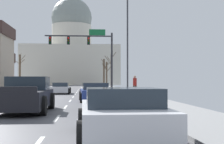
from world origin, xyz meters
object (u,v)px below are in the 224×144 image
Objects in this scene: street_lamp_right at (125,37)px; sedan_near_01 at (91,90)px; bicycle_parked at (130,94)px; pedestrian_00 at (135,84)px; sedan_near_00 at (61,88)px; sedan_near_02 at (95,93)px; sedan_oncoming_01 at (24,85)px; sedan_oncoming_02 at (35,84)px; sedan_oncoming_03 at (41,84)px; pickup_truck_near_03 at (26,96)px; signal_gantry at (88,46)px; sedan_oncoming_00 at (40,86)px; sedan_near_04 at (121,115)px.

sedan_near_01 is (-2.92, -0.14, -4.65)m from street_lamp_right.
pedestrian_00 is at bearing 79.00° from bicycle_parked.
sedan_near_02 is (3.22, -12.49, 0.03)m from sedan_near_00.
sedan_oncoming_01 is 2.77× the size of pedestrian_00.
sedan_near_00 is at bearing 134.28° from street_lamp_right.
street_lamp_right reaches higher than sedan_oncoming_01.
sedan_oncoming_02 is 9.11m from sedan_oncoming_03.
street_lamp_right is 4.34m from pedestrian_00.
pickup_truck_near_03 is at bearing -79.59° from sedan_oncoming_01.
sedan_oncoming_01 is (-10.58, 32.41, -0.02)m from sedan_near_02.
signal_gantry is 17.03m from sedan_near_02.
sedan_oncoming_00 is 19.19m from pedestrian_00.
sedan_oncoming_02 is at bearing 100.71° from sedan_oncoming_00.
sedan_oncoming_03 is (-3.54, 27.30, -0.01)m from sedan_oncoming_00.
sedan_oncoming_01 is 9.00m from sedan_oncoming_02.
sedan_oncoming_00 is 27.52m from sedan_oncoming_03.
sedan_near_00 is 8.80m from pedestrian_00.
sedan_near_00 is 2.53× the size of pedestrian_00.
sedan_near_04 reaches higher than sedan_oncoming_00.
pedestrian_00 reaches higher than sedan_near_02.
street_lamp_right is 1.86× the size of sedan_oncoming_01.
signal_gantry is 1.85× the size of sedan_near_00.
signal_gantry is at bearing -73.75° from sedan_oncoming_03.
signal_gantry is 1.48× the size of pickup_truck_near_03.
signal_gantry is at bearing -68.52° from sedan_oncoming_02.
sedan_oncoming_02 is at bearing 103.58° from sedan_near_00.
bicycle_parked is at bearing -67.80° from sedan_oncoming_00.
pickup_truck_near_03 is at bearing -90.31° from sedan_near_00.
street_lamp_right reaches higher than signal_gantry.
sedan_oncoming_01 reaches higher than sedan_near_00.
pedestrian_00 is (4.13, -9.15, -4.29)m from signal_gantry.
signal_gantry is 19.65m from sedan_oncoming_01.
pedestrian_00 is (1.00, 0.86, -4.13)m from street_lamp_right.
sedan_oncoming_03 reaches higher than sedan_near_01.
pickup_truck_near_03 reaches higher than bicycle_parked.
street_lamp_right reaches higher than sedan_near_02.
pickup_truck_near_03 reaches higher than sedan_near_01.
sedan_near_01 is 1.06× the size of sedan_oncoming_02.
signal_gantry is 1.85× the size of sedan_oncoming_03.
sedan_near_04 is (3.58, -7.35, -0.13)m from pickup_truck_near_03.
pedestrian_00 is (10.55, -16.02, 0.49)m from sedan_oncoming_00.
signal_gantry reaches higher than sedan_oncoming_03.
sedan_near_02 is 1.03× the size of sedan_oncoming_02.
sedan_near_01 is 6.23m from bicycle_parked.
pedestrian_00 is 6.81m from bicycle_parked.
sedan_near_00 is at bearing -76.42° from sedan_oncoming_02.
sedan_near_02 is at bearing -113.75° from street_lamp_right.
street_lamp_right is 1.90× the size of sedan_near_01.
sedan_near_04 is at bearing -99.29° from pedestrian_00.
sedan_near_02 is at bearing -73.75° from sedan_oncoming_00.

